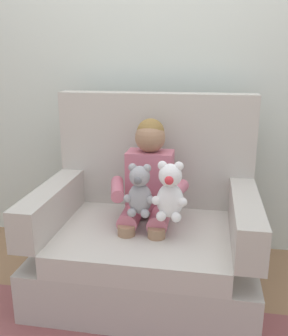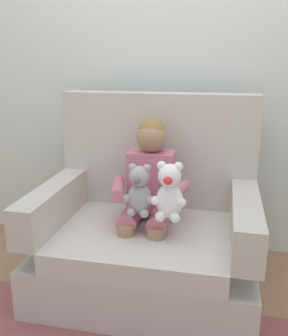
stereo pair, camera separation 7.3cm
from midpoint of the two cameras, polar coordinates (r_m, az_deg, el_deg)
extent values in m
plane|color=#936D4C|center=(2.34, 1.29, -17.64)|extent=(8.00, 8.00, 0.00)
cube|color=silver|center=(2.61, 4.43, 16.14)|extent=(6.00, 0.10, 2.60)
cube|color=#BCB7AD|center=(2.26, 1.31, -14.68)|extent=(1.19, 0.87, 0.28)
cube|color=beige|center=(2.10, 0.98, -10.95)|extent=(0.91, 0.73, 0.12)
cube|color=#BCB7AD|center=(2.36, 3.08, 2.73)|extent=(1.19, 0.14, 0.70)
cube|color=#BCB7AD|center=(2.19, -12.69, -5.45)|extent=(0.14, 0.73, 0.21)
cube|color=#BCB7AD|center=(2.01, 16.03, -7.72)|extent=(0.14, 0.73, 0.21)
cube|color=#C66B7F|center=(2.18, 1.96, -1.86)|extent=(0.26, 0.16, 0.34)
sphere|color=#9E7556|center=(2.11, 2.03, 4.61)|extent=(0.17, 0.17, 0.17)
sphere|color=olive|center=(2.12, 2.08, 5.34)|extent=(0.16, 0.16, 0.16)
cylinder|color=#C66B7F|center=(2.13, -0.84, -7.13)|extent=(0.11, 0.26, 0.11)
cylinder|color=#9E7556|center=(2.08, -1.65, -12.31)|extent=(0.09, 0.09, 0.30)
cylinder|color=#C66B7F|center=(2.11, 3.44, -7.49)|extent=(0.11, 0.26, 0.11)
cylinder|color=#9E7556|center=(2.06, 2.79, -12.75)|extent=(0.09, 0.09, 0.30)
cylinder|color=#C66B7F|center=(2.11, -2.92, -3.09)|extent=(0.13, 0.27, 0.07)
cylinder|color=#C66B7F|center=(2.05, 5.77, -3.70)|extent=(0.13, 0.27, 0.07)
ellipsoid|color=#9E9EA3|center=(1.99, 0.42, -4.60)|extent=(0.13, 0.11, 0.17)
sphere|color=#9E9EA3|center=(1.94, 0.36, -1.24)|extent=(0.11, 0.11, 0.11)
sphere|color=slate|center=(1.90, 0.06, -1.90)|extent=(0.04, 0.04, 0.04)
sphere|color=#9E9EA3|center=(1.94, -0.69, 0.09)|extent=(0.04, 0.04, 0.04)
sphere|color=#9E9EA3|center=(1.97, -1.49, -4.57)|extent=(0.04, 0.04, 0.04)
sphere|color=#9E9EA3|center=(1.98, -0.87, -6.68)|extent=(0.05, 0.05, 0.05)
sphere|color=#9E9EA3|center=(1.92, 1.49, -0.04)|extent=(0.04, 0.04, 0.04)
sphere|color=#9E9EA3|center=(1.95, 1.96, -4.83)|extent=(0.04, 0.04, 0.04)
sphere|color=#9E9EA3|center=(1.96, 1.13, -6.84)|extent=(0.05, 0.05, 0.05)
ellipsoid|color=white|center=(1.94, 4.91, -4.93)|extent=(0.14, 0.12, 0.18)
sphere|color=white|center=(1.89, 4.97, -1.15)|extent=(0.12, 0.12, 0.12)
sphere|color=#DB333D|center=(1.84, 4.75, -1.89)|extent=(0.04, 0.04, 0.04)
sphere|color=white|center=(1.88, 3.78, 0.34)|extent=(0.05, 0.05, 0.05)
sphere|color=white|center=(1.92, 2.82, -4.92)|extent=(0.05, 0.05, 0.05)
sphere|color=white|center=(1.93, 3.52, -7.28)|extent=(0.05, 0.05, 0.05)
sphere|color=white|center=(1.88, 6.27, 0.20)|extent=(0.05, 0.05, 0.05)
sphere|color=white|center=(1.90, 6.76, -5.19)|extent=(0.05, 0.05, 0.05)
sphere|color=white|center=(1.92, 5.80, -7.45)|extent=(0.05, 0.05, 0.05)
camera|label=1|loc=(0.04, -88.94, 0.31)|focal=40.63mm
camera|label=2|loc=(0.04, 91.06, -0.31)|focal=40.63mm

